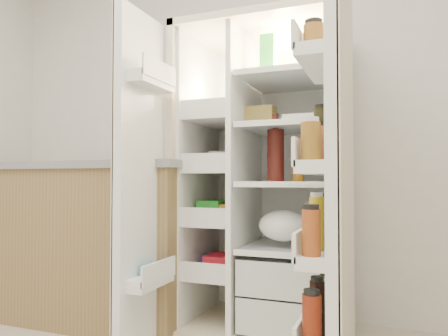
% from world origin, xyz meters
% --- Properties ---
extents(wall_back, '(4.00, 0.02, 2.70)m').
position_xyz_m(wall_back, '(0.00, 2.00, 1.35)').
color(wall_back, silver).
rests_on(wall_back, floor).
extents(refrigerator, '(0.92, 0.70, 1.80)m').
position_xyz_m(refrigerator, '(0.20, 1.65, 0.74)').
color(refrigerator, beige).
rests_on(refrigerator, floor).
extents(freezer_door, '(0.15, 0.40, 1.72)m').
position_xyz_m(freezer_door, '(-0.31, 1.05, 0.89)').
color(freezer_door, white).
rests_on(freezer_door, floor).
extents(fridge_door, '(0.17, 0.58, 1.72)m').
position_xyz_m(fridge_door, '(0.67, 0.96, 0.87)').
color(fridge_door, white).
rests_on(fridge_door, floor).
extents(kitchen_counter, '(1.40, 0.74, 1.02)m').
position_xyz_m(kitchen_counter, '(-0.90, 1.53, 0.51)').
color(kitchen_counter, olive).
rests_on(kitchen_counter, floor).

